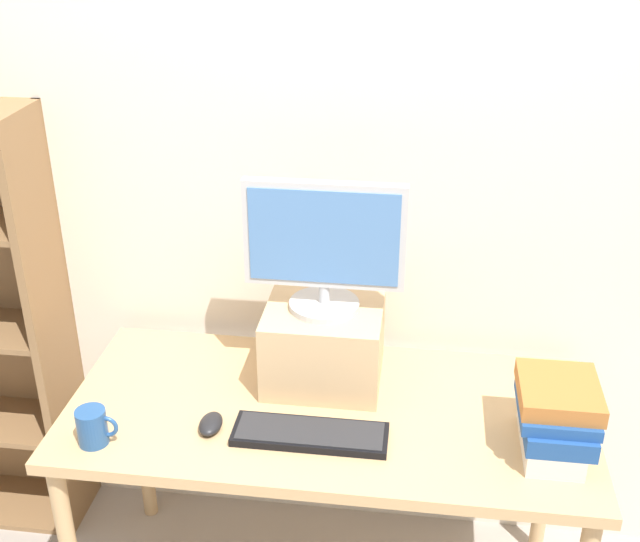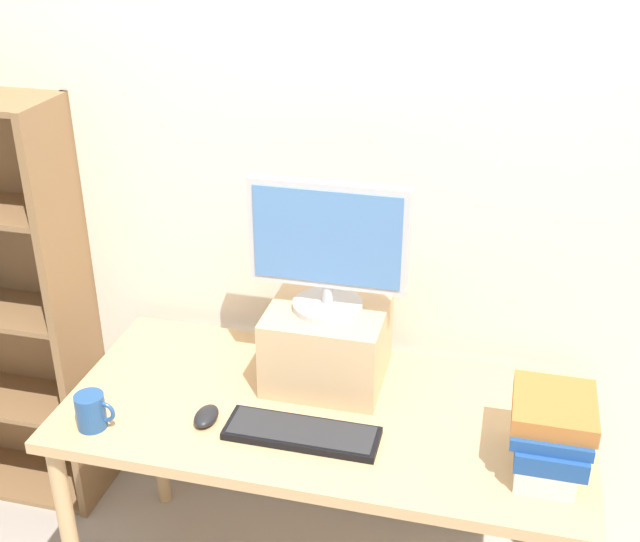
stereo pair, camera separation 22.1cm
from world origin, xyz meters
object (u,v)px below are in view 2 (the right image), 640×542
(computer_monitor, at_px, (328,245))
(coffee_mug, at_px, (92,411))
(desk, at_px, (325,430))
(book_stack, at_px, (550,432))
(keyboard, at_px, (302,433))
(computer_mouse, at_px, (206,416))
(riser_box, at_px, (328,343))

(computer_monitor, height_order, coffee_mug, computer_monitor)
(desk, xyz_separation_m, book_stack, (0.62, -0.10, 0.18))
(keyboard, bearing_deg, computer_mouse, 179.74)
(keyboard, height_order, book_stack, book_stack)
(riser_box, relative_size, keyboard, 0.81)
(desk, xyz_separation_m, computer_mouse, (-0.31, -0.15, 0.10))
(keyboard, bearing_deg, coffee_mug, -170.37)
(computer_mouse, relative_size, book_stack, 0.39)
(riser_box, bearing_deg, computer_monitor, -90.00)
(desk, xyz_separation_m, keyboard, (-0.03, -0.15, 0.09))
(computer_mouse, bearing_deg, keyboard, -0.26)
(computer_monitor, bearing_deg, book_stack, -21.29)
(computer_monitor, bearing_deg, desk, -78.30)
(riser_box, distance_m, computer_mouse, 0.42)
(computer_mouse, distance_m, book_stack, 0.94)
(computer_monitor, distance_m, keyboard, 0.53)
(computer_monitor, relative_size, keyboard, 1.08)
(computer_monitor, distance_m, book_stack, 0.78)
(book_stack, bearing_deg, keyboard, -175.95)
(desk, height_order, computer_mouse, computer_mouse)
(computer_monitor, bearing_deg, computer_mouse, -133.11)
(computer_monitor, height_order, keyboard, computer_monitor)
(riser_box, bearing_deg, book_stack, -21.40)
(book_stack, bearing_deg, desk, 170.86)
(desk, relative_size, book_stack, 5.72)
(keyboard, relative_size, coffee_mug, 3.68)
(book_stack, height_order, coffee_mug, book_stack)
(desk, distance_m, coffee_mug, 0.67)
(desk, relative_size, coffee_mug, 13.09)
(riser_box, height_order, keyboard, riser_box)
(desk, height_order, coffee_mug, coffee_mug)
(desk, height_order, keyboard, keyboard)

